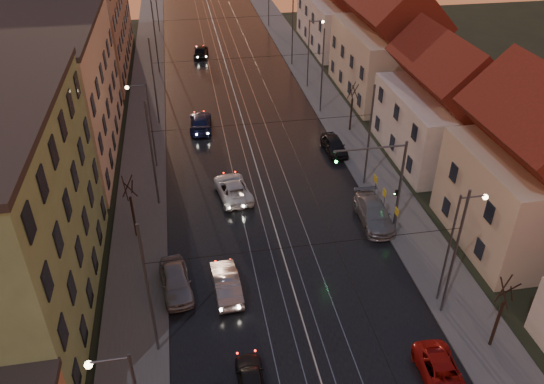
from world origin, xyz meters
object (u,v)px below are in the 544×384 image
driving_car_2 (233,189)px  street_lamp_2 (147,118)px  parked_right_1 (374,213)px  driving_car_1 (226,283)px  traffic_light_mast (388,175)px  driving_car_4 (201,51)px  street_lamp_3 (311,47)px  driving_car_3 (201,122)px  driving_car_0 (251,380)px  parked_right_0 (442,375)px  parked_left_3 (176,281)px  parked_right_2 (334,145)px  street_lamp_1 (456,239)px

driving_car_2 → street_lamp_2: bearing=-49.7°
parked_right_1 → driving_car_1: bearing=-152.0°
traffic_light_mast → driving_car_4: (-10.98, 41.46, -3.82)m
street_lamp_3 → traffic_light_mast: size_ratio=1.11×
street_lamp_3 → driving_car_4: size_ratio=1.76×
traffic_light_mast → driving_car_3: (-12.40, 19.11, -3.84)m
street_lamp_2 → driving_car_0: bearing=-77.6°
driving_car_1 → parked_right_1: (11.87, 5.65, 0.03)m
traffic_light_mast → street_lamp_3: bearing=87.7°
parked_right_0 → parked_right_1: (1.27, 14.59, 0.16)m
driving_car_3 → parked_left_3: 23.51m
driving_car_4 → parked_right_0: 56.09m
traffic_light_mast → driving_car_2: traffic_light_mast is taller
parked_right_2 → driving_car_1: bearing=-127.4°
street_lamp_2 → driving_car_3: (4.70, 7.11, -4.12)m
driving_car_2 → driving_car_4: (-0.39, 35.30, 0.04)m
driving_car_0 → driving_car_3: driving_car_3 is taller
parked_right_2 → parked_right_1: bearing=-92.2°
traffic_light_mast → parked_left_3: 16.45m
street_lamp_2 → parked_right_2: 17.21m
street_lamp_2 → driving_car_4: street_lamp_2 is taller
street_lamp_1 → driving_car_1: 14.34m
traffic_light_mast → driving_car_3: traffic_light_mast is taller
street_lamp_2 → traffic_light_mast: size_ratio=1.11×
traffic_light_mast → parked_right_2: (-0.39, 11.95, -3.85)m
street_lamp_1 → street_lamp_2: bearing=132.3°
street_lamp_2 → parked_left_3: bearing=-84.1°
street_lamp_3 → driving_car_2: bearing=-118.2°
driving_car_4 → street_lamp_1: bearing=111.4°
driving_car_1 → driving_car_2: 11.20m
parked_right_2 → traffic_light_mast: bearing=-90.3°
parked_right_0 → parked_right_2: (1.27, 25.80, 0.12)m
driving_car_2 → parked_right_1: (10.19, -5.42, 0.05)m
driving_car_1 → driving_car_4: size_ratio=1.00×
driving_car_1 → driving_car_3: 24.03m
street_lamp_2 → driving_car_0: (5.36, -24.41, -4.26)m
street_lamp_1 → parked_right_0: size_ratio=1.78×
parked_right_0 → parked_left_3: bearing=148.3°
street_lamp_1 → street_lamp_3: bearing=90.0°
street_lamp_3 → traffic_light_mast: street_lamp_3 is taller
driving_car_1 → street_lamp_2: bearing=-77.3°
parked_left_3 → parked_right_0: (13.78, -9.65, -0.16)m
street_lamp_1 → parked_right_1: bearing=99.8°
driving_car_2 → parked_right_1: 11.55m
street_lamp_2 → street_lamp_3: size_ratio=1.00×
driving_car_3 → parked_right_0: size_ratio=1.17×
driving_car_2 → driving_car_3: bearing=-89.9°
driving_car_0 → parked_right_0: (10.08, -1.45, -0.00)m
street_lamp_1 → parked_left_3: 17.47m
driving_car_0 → driving_car_2: (1.15, 18.56, 0.10)m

